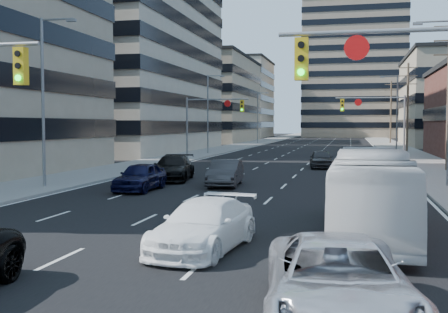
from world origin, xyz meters
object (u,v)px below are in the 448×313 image
object	(u,v)px
transit_bus	(370,192)
silver_suv	(338,283)
white_van	(204,225)
sedan_blue	(140,177)

from	to	relation	value
transit_bus	silver_suv	bearing A→B (deg)	-94.92
white_van	silver_suv	distance (m)	6.24
silver_suv	sedan_blue	world-z (taller)	sedan_blue
white_van	transit_bus	distance (m)	5.54
white_van	silver_suv	xyz separation A→B (m)	(3.70, -5.02, 0.05)
silver_suv	transit_bus	distance (m)	8.25
transit_bus	sedan_blue	size ratio (longest dim) A/B	2.22
white_van	transit_bus	xyz separation A→B (m)	(4.50, 3.16, 0.65)
white_van	silver_suv	size ratio (longest dim) A/B	0.90
transit_bus	white_van	bearing A→B (deg)	-144.24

